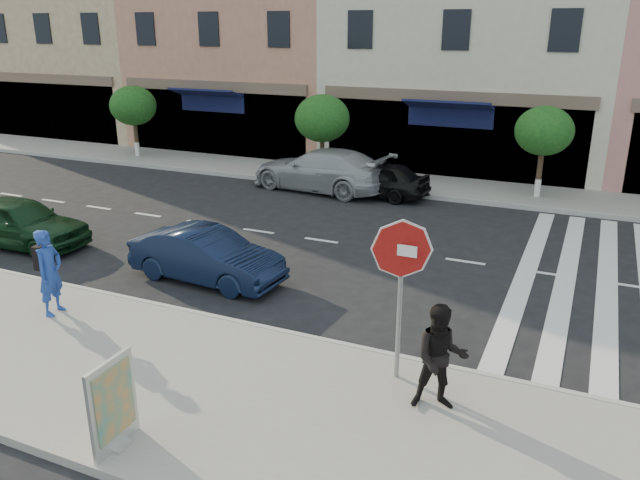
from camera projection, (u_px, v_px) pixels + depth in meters
The scene contains 16 objects.
ground at pixel (331, 310), 13.11m from camera, with size 120.00×120.00×0.00m, color black.
sidewalk_near at pixel (237, 399), 9.86m from camera, with size 60.00×4.50×0.15m, color gray.
sidewalk_far at pixel (450, 188), 22.57m from camera, with size 60.00×3.00×0.15m, color gray.
building_west_far at pixel (86, 18), 34.31m from camera, with size 12.00×9.00×12.00m, color #D4B988.
building_centre at pixel (480, 29), 26.16m from camera, with size 11.00×9.00×11.00m, color beige.
street_tree_wa at pixel (133, 106), 27.07m from camera, with size 2.00×2.00×3.05m.
street_tree_wb at pixel (322, 119), 23.60m from camera, with size 2.10×2.10×3.06m.
street_tree_c at pixel (544, 131), 20.49m from camera, with size 1.90×1.90×3.04m.
stop_sign at pixel (401, 266), 9.70m from camera, with size 0.97×0.11×2.74m.
photographer at pixel (50, 272), 12.37m from camera, with size 0.64×0.42×1.76m, color #213F97.
walker at pixel (441, 358), 9.27m from camera, with size 0.82×0.64×1.69m, color black.
poster_board at pixel (113, 406), 8.44m from camera, with size 0.31×0.87×1.34m.
car_near_left at pixel (19, 222), 16.73m from camera, with size 1.58×3.92×1.33m, color black.
car_near_mid at pixel (207, 256), 14.43m from camera, with size 1.30×3.72×1.23m, color black.
car_far_left at pixel (321, 170), 22.37m from camera, with size 2.11×5.18×1.50m, color #9FA0A4.
car_far_mid at pixel (376, 179), 21.60m from camera, with size 1.48×3.68×1.25m, color black.
Camera 1 is at (4.67, -10.96, 5.69)m, focal length 35.00 mm.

